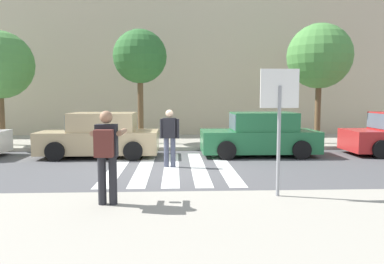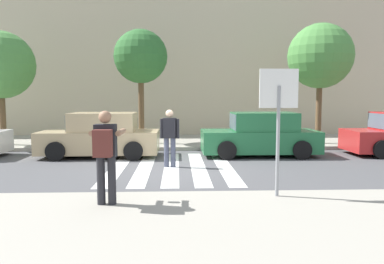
{
  "view_description": "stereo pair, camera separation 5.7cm",
  "coord_description": "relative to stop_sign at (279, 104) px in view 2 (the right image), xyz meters",
  "views": [
    {
      "loc": [
        0.12,
        -10.87,
        2.12
      ],
      "look_at": [
        0.6,
        -0.2,
        1.1
      ],
      "focal_mm": 35.0,
      "sensor_mm": 36.0,
      "label": 1
    },
    {
      "loc": [
        0.18,
        -10.87,
        2.12
      ],
      "look_at": [
        0.6,
        -0.2,
        1.1
      ],
      "focal_mm": 35.0,
      "sensor_mm": 36.0,
      "label": 2
    }
  ],
  "objects": [
    {
      "name": "ground_plane",
      "position": [
        -2.16,
        3.62,
        -1.97
      ],
      "size": [
        120.0,
        120.0,
        0.0
      ],
      "primitive_type": "plane",
      "color": "#4C4C4F"
    },
    {
      "name": "sidewalk_near",
      "position": [
        -2.16,
        -2.58,
        -1.9
      ],
      "size": [
        60.0,
        6.0,
        0.14
      ],
      "primitive_type": "cube",
      "color": "#9E998C",
      "rests_on": "ground"
    },
    {
      "name": "sidewalk_far",
      "position": [
        -2.16,
        9.62,
        -1.9
      ],
      "size": [
        60.0,
        4.8,
        0.14
      ],
      "primitive_type": "cube",
      "color": "#9E998C",
      "rests_on": "ground"
    },
    {
      "name": "building_facade_far",
      "position": [
        -2.16,
        14.02,
        1.72
      ],
      "size": [
        56.0,
        4.0,
        7.38
      ],
      "primitive_type": "cube",
      "color": "beige",
      "rests_on": "ground"
    },
    {
      "name": "crosswalk_stripe_0",
      "position": [
        -3.76,
        3.82,
        -1.97
      ],
      "size": [
        0.44,
        5.2,
        0.01
      ],
      "primitive_type": "cube",
      "color": "silver",
      "rests_on": "ground"
    },
    {
      "name": "crosswalk_stripe_1",
      "position": [
        -2.96,
        3.82,
        -1.97
      ],
      "size": [
        0.44,
        5.2,
        0.01
      ],
      "primitive_type": "cube",
      "color": "silver",
      "rests_on": "ground"
    },
    {
      "name": "crosswalk_stripe_2",
      "position": [
        -2.16,
        3.82,
        -1.97
      ],
      "size": [
        0.44,
        5.2,
        0.01
      ],
      "primitive_type": "cube",
      "color": "silver",
      "rests_on": "ground"
    },
    {
      "name": "crosswalk_stripe_3",
      "position": [
        -1.36,
        3.82,
        -1.97
      ],
      "size": [
        0.44,
        5.2,
        0.01
      ],
      "primitive_type": "cube",
      "color": "silver",
      "rests_on": "ground"
    },
    {
      "name": "crosswalk_stripe_4",
      "position": [
        -0.56,
        3.82,
        -1.97
      ],
      "size": [
        0.44,
        5.2,
        0.01
      ],
      "primitive_type": "cube",
      "color": "silver",
      "rests_on": "ground"
    },
    {
      "name": "stop_sign",
      "position": [
        0.0,
        0.0,
        0.0
      ],
      "size": [
        0.76,
        0.08,
        2.52
      ],
      "color": "gray",
      "rests_on": "sidewalk_near"
    },
    {
      "name": "photographer_with_backpack",
      "position": [
        -3.28,
        -0.48,
        -0.8
      ],
      "size": [
        0.6,
        0.86,
        1.72
      ],
      "color": "#232328",
      "rests_on": "sidewalk_near"
    },
    {
      "name": "pedestrian_crossing",
      "position": [
        -2.21,
        3.88,
        -1.0
      ],
      "size": [
        0.57,
        0.29,
        1.72
      ],
      "color": "#474C60",
      "rests_on": "ground"
    },
    {
      "name": "parked_car_tan",
      "position": [
        -4.67,
        5.92,
        -1.25
      ],
      "size": [
        4.1,
        1.92,
        1.55
      ],
      "color": "tan",
      "rests_on": "ground"
    },
    {
      "name": "parked_car_green",
      "position": [
        0.99,
        5.92,
        -1.25
      ],
      "size": [
        4.1,
        1.92,
        1.55
      ],
      "color": "#236B3D",
      "rests_on": "ground"
    },
    {
      "name": "street_tree_west",
      "position": [
        -9.14,
        8.36,
        1.4
      ],
      "size": [
        2.73,
        2.73,
        4.62
      ],
      "color": "brown",
      "rests_on": "sidewalk_far"
    },
    {
      "name": "street_tree_center",
      "position": [
        -3.5,
        8.68,
        1.78
      ],
      "size": [
        2.24,
        2.24,
        4.76
      ],
      "color": "brown",
      "rests_on": "sidewalk_far"
    },
    {
      "name": "street_tree_east",
      "position": [
        3.97,
        8.28,
        1.8
      ],
      "size": [
        2.69,
        2.69,
        4.99
      ],
      "color": "brown",
      "rests_on": "sidewalk_far"
    }
  ]
}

